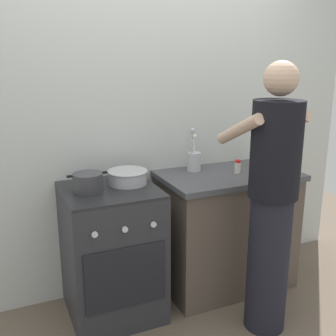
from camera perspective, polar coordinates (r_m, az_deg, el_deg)
The scene contains 10 objects.
ground at distance 3.00m, azimuth 0.05°, elevation -19.46°, with size 6.00×6.00×0.00m, color #6B5B4C.
back_wall at distance 3.04m, azimuth -0.30°, elevation 6.57°, with size 3.20×0.10×2.50m.
countertop at distance 3.12m, azimuth 8.29°, elevation -8.64°, with size 1.00×0.60×0.90m.
stove_range at distance 2.79m, azimuth -7.94°, elevation -11.72°, with size 0.60×0.62×0.90m.
pot at distance 2.56m, azimuth -11.29°, elevation -2.05°, with size 0.25×0.19×0.12m.
mixing_bowl at distance 2.69m, azimuth -5.76°, elevation -1.19°, with size 0.27×0.27×0.09m.
utensil_crock at distance 2.99m, azimuth 3.68°, elevation 1.24°, with size 0.10×0.10×0.32m.
spice_bottle at distance 2.97m, azimuth 9.84°, elevation 0.17°, with size 0.04×0.04×0.10m.
oil_bottle at distance 3.12m, azimuth 12.30°, elevation 1.74°, with size 0.06×0.06×0.24m.
person at distance 2.54m, azimuth 14.49°, elevation -4.76°, with size 0.41×0.50×1.70m.
Camera 1 is at (-1.00, -2.26, 1.70)m, focal length 42.99 mm.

